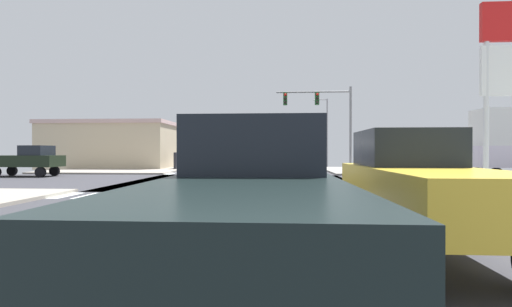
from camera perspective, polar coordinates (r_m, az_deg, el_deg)
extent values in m
cube|color=#35353B|center=(21.81, -2.59, -4.71)|extent=(14.00, 90.00, 0.05)
cube|color=#35353B|center=(21.81, -2.59, -4.71)|extent=(90.00, 12.00, 0.05)
cube|color=gray|center=(35.31, 21.15, -2.64)|extent=(12.00, 12.00, 0.14)
cube|color=gray|center=(36.97, -20.99, -2.51)|extent=(12.00, 12.00, 0.14)
cube|color=white|center=(17.03, -28.83, -6.09)|extent=(0.50, 2.00, 0.01)
cube|color=white|center=(16.52, -25.88, -6.28)|extent=(0.50, 2.00, 0.01)
cube|color=white|center=(16.06, -22.75, -6.46)|extent=(0.50, 2.00, 0.01)
cube|color=white|center=(15.65, -19.44, -6.63)|extent=(0.50, 2.00, 0.01)
cube|color=white|center=(15.29, -15.96, -6.79)|extent=(0.50, 2.00, 0.01)
cube|color=white|center=(14.99, -12.33, -6.93)|extent=(0.50, 2.00, 0.01)
cube|color=white|center=(14.75, -8.56, -7.04)|extent=(0.50, 2.00, 0.01)
cube|color=white|center=(14.57, -4.68, -7.13)|extent=(0.50, 2.00, 0.01)
cube|color=white|center=(14.47, -0.73, -7.19)|extent=(0.50, 2.00, 0.01)
cube|color=white|center=(14.43, 3.27, -7.21)|extent=(0.50, 2.00, 0.01)
cube|color=white|center=(14.46, 7.27, -7.19)|extent=(0.50, 2.00, 0.01)
cube|color=white|center=(14.56, 11.23, -7.15)|extent=(0.50, 2.00, 0.01)
cube|color=white|center=(14.72, 15.12, -7.07)|extent=(0.50, 2.00, 0.01)
cube|color=white|center=(14.96, 18.90, -6.96)|extent=(0.50, 2.00, 0.01)
cube|color=white|center=(30.35, -13.89, -3.24)|extent=(0.50, 2.00, 0.01)
cube|color=white|center=(30.06, -12.07, -3.27)|extent=(0.50, 2.00, 0.01)
cube|color=white|center=(29.81, -10.22, -3.30)|extent=(0.50, 2.00, 0.01)
cube|color=white|center=(29.59, -8.33, -3.33)|extent=(0.50, 2.00, 0.01)
cube|color=white|center=(29.40, -6.42, -3.35)|extent=(0.50, 2.00, 0.01)
cube|color=white|center=(29.25, -4.49, -3.37)|extent=(0.50, 2.00, 0.01)
cube|color=white|center=(29.12, -2.54, -3.38)|extent=(0.50, 2.00, 0.01)
cube|color=white|center=(29.04, -0.57, -3.39)|extent=(0.50, 2.00, 0.01)
cube|color=white|center=(28.98, 1.40, -3.40)|extent=(0.50, 2.00, 0.01)
cube|color=white|center=(28.96, 3.39, -3.40)|extent=(0.50, 2.00, 0.01)
cube|color=white|center=(28.98, 5.37, -3.40)|extent=(0.50, 2.00, 0.01)
cube|color=white|center=(29.03, 7.34, -3.40)|extent=(0.50, 2.00, 0.01)
cube|color=white|center=(29.11, 9.31, -3.39)|extent=(0.50, 2.00, 0.01)
cube|color=white|center=(29.23, 11.26, -3.37)|extent=(0.50, 2.00, 0.01)
cylinder|color=gray|center=(29.15, 15.35, 3.65)|extent=(0.20, 0.20, 7.17)
cylinder|color=gray|center=(29.05, 9.44, 9.99)|extent=(6.03, 0.14, 0.14)
cube|color=#1E5123|center=(28.99, 10.04, 8.91)|extent=(0.32, 0.40, 1.00)
sphere|color=red|center=(28.80, 10.10, 9.59)|extent=(0.22, 0.22, 0.22)
sphere|color=black|center=(28.75, 10.10, 8.98)|extent=(0.22, 0.22, 0.22)
sphere|color=black|center=(28.71, 10.10, 8.37)|extent=(0.22, 0.22, 0.22)
cube|color=#1E5123|center=(28.81, 4.85, 8.97)|extent=(0.32, 0.40, 1.00)
sphere|color=red|center=(28.62, 4.86, 9.65)|extent=(0.22, 0.22, 0.22)
sphere|color=black|center=(28.57, 4.86, 9.04)|extent=(0.22, 0.22, 0.22)
sphere|color=black|center=(28.53, 4.86, 8.42)|extent=(0.22, 0.22, 0.22)
cylinder|color=silver|center=(15.05, 33.74, 6.87)|extent=(0.18, 0.18, 7.25)
cube|color=red|center=(15.96, 35.73, 17.23)|extent=(1.60, 0.20, 1.40)
cube|color=white|center=(15.54, 35.71, 11.05)|extent=(1.60, 0.16, 1.80)
cylinder|color=gray|center=(42.85, 11.67, 3.35)|extent=(0.16, 0.16, 8.30)
cylinder|color=gray|center=(43.16, 10.75, 8.74)|extent=(1.40, 0.10, 0.10)
ellipsoid|color=silver|center=(43.07, 9.81, 8.69)|extent=(0.60, 0.32, 0.20)
cube|color=#C0AD8D|center=(41.70, -22.63, 1.00)|extent=(13.39, 7.21, 4.78)
cube|color=#C8A3A0|center=(41.81, -22.64, 4.56)|extent=(13.69, 7.51, 0.40)
cube|color=black|center=(36.30, -12.77, -1.24)|extent=(0.24, 2.20, 1.80)
cylinder|color=black|center=(6.05, -7.40, -14.32)|extent=(0.26, 0.74, 0.74)
cylinder|color=black|center=(5.97, 8.39, -14.53)|extent=(0.26, 0.74, 0.74)
cube|color=black|center=(4.09, -0.88, -9.98)|extent=(2.00, 5.10, 0.86)
cube|color=black|center=(4.91, -0.09, 1.17)|extent=(1.76, 1.78, 0.75)
cylinder|color=black|center=(31.22, -30.32, -2.51)|extent=(0.74, 0.26, 0.74)
cylinder|color=black|center=(29.90, -32.03, -2.64)|extent=(0.74, 0.26, 0.74)
cylinder|color=black|center=(33.27, -35.29, -2.35)|extent=(0.74, 0.26, 0.74)
cube|color=black|center=(31.55, -33.75, -1.04)|extent=(5.10, 2.00, 0.86)
cube|color=black|center=(31.01, -32.45, 0.43)|extent=(1.79, 1.76, 0.75)
cylinder|color=black|center=(55.39, 0.03, -1.20)|extent=(0.26, 0.80, 0.80)
cylinder|color=black|center=(55.54, -1.94, -1.19)|extent=(0.26, 0.80, 0.80)
cylinder|color=black|center=(60.28, 0.32, -1.07)|extent=(0.26, 0.80, 0.80)
cylinder|color=black|center=(60.41, -1.50, -1.07)|extent=(0.26, 0.80, 0.80)
cube|color=navy|center=(57.88, -0.77, 0.00)|extent=(2.40, 7.20, 1.49)
cube|color=white|center=(58.98, -0.69, 1.97)|extent=(2.30, 4.18, 2.56)
cube|color=navy|center=(55.73, -0.93, 1.51)|extent=(2.11, 2.02, 1.49)
cylinder|color=black|center=(39.40, -6.13, -1.92)|extent=(0.26, 0.68, 0.68)
cylinder|color=black|center=(39.66, -8.18, -1.90)|extent=(0.26, 0.68, 0.68)
cylinder|color=black|center=(42.28, -5.47, -1.76)|extent=(0.26, 0.68, 0.68)
cylinder|color=black|center=(42.53, -7.38, -1.75)|extent=(0.26, 0.68, 0.68)
cube|color=black|center=(40.94, -6.78, -0.90)|extent=(1.80, 4.30, 0.66)
cube|color=black|center=(40.93, -6.78, -0.06)|extent=(1.55, 2.24, 0.54)
cylinder|color=black|center=(29.98, 33.00, -2.57)|extent=(0.80, 0.26, 0.80)
cylinder|color=black|center=(28.33, 34.92, -2.75)|extent=(0.80, 0.26, 0.80)
cube|color=white|center=(29.88, 36.22, 3.48)|extent=(4.18, 2.30, 2.56)
cylinder|color=black|center=(8.63, 16.36, -9.89)|extent=(0.26, 0.74, 0.74)
cylinder|color=black|center=(9.11, 26.36, -9.36)|extent=(0.26, 0.74, 0.74)
cylinder|color=black|center=(5.39, 24.94, -16.20)|extent=(0.26, 0.74, 0.74)
cube|color=yellow|center=(7.11, 25.86, -5.60)|extent=(2.00, 5.10, 0.86)
cube|color=black|center=(7.91, 23.41, 0.83)|extent=(1.76, 1.79, 0.75)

